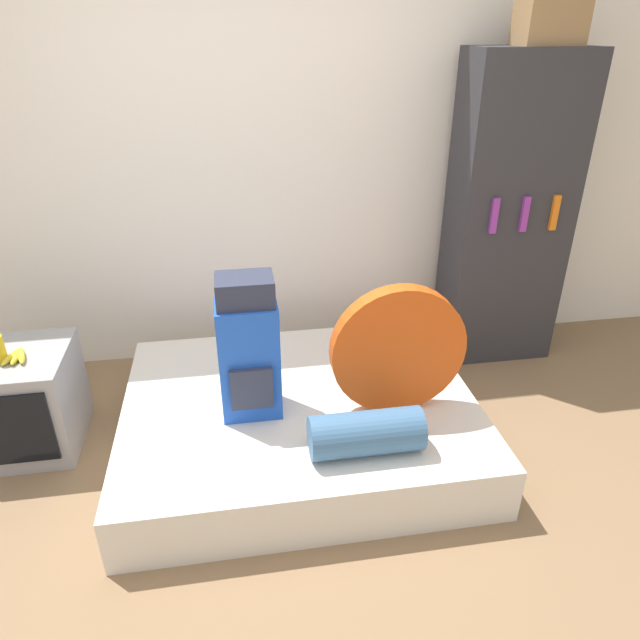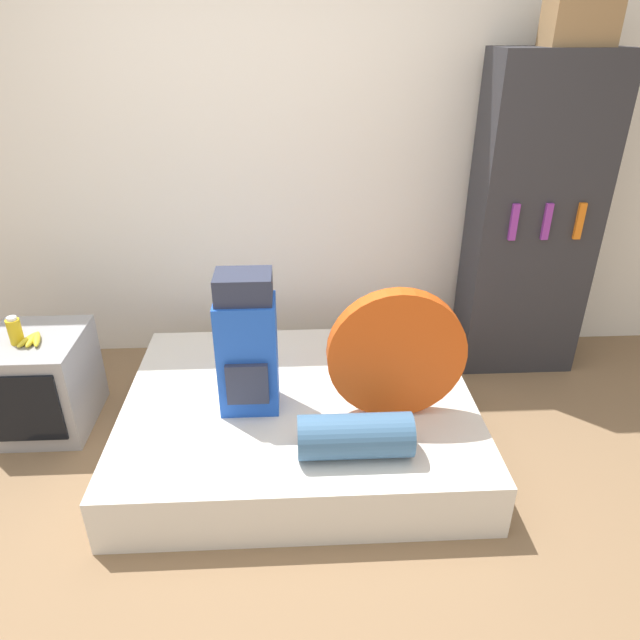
{
  "view_description": "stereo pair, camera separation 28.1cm",
  "coord_description": "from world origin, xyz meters",
  "px_view_note": "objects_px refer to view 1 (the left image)",
  "views": [
    {
      "loc": [
        -0.09,
        -1.91,
        2.04
      ],
      "look_at": [
        0.32,
        0.55,
        0.74
      ],
      "focal_mm": 32.0,
      "sensor_mm": 36.0,
      "label": 1
    },
    {
      "loc": [
        0.19,
        -1.94,
        2.04
      ],
      "look_at": [
        0.32,
        0.55,
        0.74
      ],
      "focal_mm": 32.0,
      "sensor_mm": 36.0,
      "label": 2
    }
  ],
  "objects_px": {
    "sleeping_roll": "(366,433)",
    "television": "(26,400)",
    "backpack": "(249,350)",
    "bookshelf": "(508,216)",
    "tent_bag": "(398,350)",
    "cardboard_box": "(550,22)"
  },
  "relations": [
    {
      "from": "backpack",
      "to": "tent_bag",
      "type": "distance_m",
      "value": 0.73
    },
    {
      "from": "tent_bag",
      "to": "backpack",
      "type": "bearing_deg",
      "value": 172.96
    },
    {
      "from": "bookshelf",
      "to": "television",
      "type": "bearing_deg",
      "value": -168.98
    },
    {
      "from": "tent_bag",
      "to": "bookshelf",
      "type": "relative_size",
      "value": 0.35
    },
    {
      "from": "tent_bag",
      "to": "sleeping_roll",
      "type": "distance_m",
      "value": 0.45
    },
    {
      "from": "backpack",
      "to": "television",
      "type": "relative_size",
      "value": 1.32
    },
    {
      "from": "television",
      "to": "cardboard_box",
      "type": "xyz_separation_m",
      "value": [
        2.92,
        0.53,
        1.77
      ]
    },
    {
      "from": "backpack",
      "to": "bookshelf",
      "type": "bearing_deg",
      "value": 26.72
    },
    {
      "from": "sleeping_roll",
      "to": "television",
      "type": "bearing_deg",
      "value": 157.37
    },
    {
      "from": "backpack",
      "to": "bookshelf",
      "type": "xyz_separation_m",
      "value": [
        1.69,
        0.85,
        0.32
      ]
    },
    {
      "from": "backpack",
      "to": "sleeping_roll",
      "type": "distance_m",
      "value": 0.69
    },
    {
      "from": "tent_bag",
      "to": "cardboard_box",
      "type": "height_order",
      "value": "cardboard_box"
    },
    {
      "from": "television",
      "to": "cardboard_box",
      "type": "distance_m",
      "value": 3.46
    },
    {
      "from": "backpack",
      "to": "bookshelf",
      "type": "distance_m",
      "value": 1.92
    },
    {
      "from": "tent_bag",
      "to": "bookshelf",
      "type": "distance_m",
      "value": 1.39
    },
    {
      "from": "bookshelf",
      "to": "cardboard_box",
      "type": "distance_m",
      "value": 1.08
    },
    {
      "from": "backpack",
      "to": "bookshelf",
      "type": "relative_size",
      "value": 0.38
    },
    {
      "from": "backpack",
      "to": "cardboard_box",
      "type": "xyz_separation_m",
      "value": [
        1.75,
        0.83,
        1.41
      ]
    },
    {
      "from": "sleeping_roll",
      "to": "backpack",
      "type": "bearing_deg",
      "value": 140.81
    },
    {
      "from": "sleeping_roll",
      "to": "cardboard_box",
      "type": "xyz_separation_m",
      "value": [
        1.25,
        1.23,
        1.66
      ]
    },
    {
      "from": "backpack",
      "to": "tent_bag",
      "type": "relative_size",
      "value": 1.09
    },
    {
      "from": "backpack",
      "to": "sleeping_roll",
      "type": "relative_size",
      "value": 1.41
    }
  ]
}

